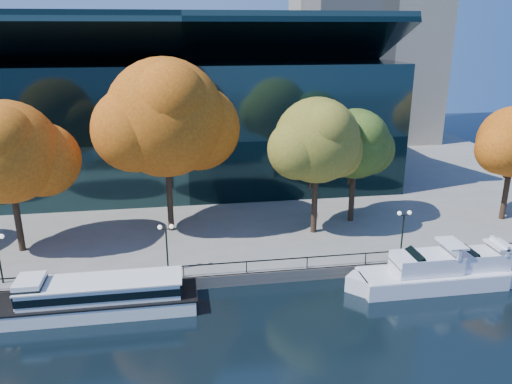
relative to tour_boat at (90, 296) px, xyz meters
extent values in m
plane|color=black|center=(11.76, -0.79, -1.28)|extent=(160.00, 160.00, 0.00)
cube|color=slate|center=(11.76, 35.71, -0.78)|extent=(90.00, 67.00, 1.00)
cube|color=#47443F|center=(11.76, 2.26, -0.78)|extent=(90.00, 0.25, 1.00)
cube|color=black|center=(11.76, 2.46, 0.67)|extent=(88.20, 0.08, 0.08)
cube|color=black|center=(11.76, 2.46, 0.17)|extent=(0.07, 0.07, 0.90)
cube|color=black|center=(7.76, 31.21, 6.72)|extent=(50.00, 24.00, 16.00)
cube|color=black|center=(7.76, 27.21, 16.22)|extent=(50.00, 17.14, 7.86)
cube|color=white|center=(0.36, 0.00, -0.72)|extent=(14.34, 3.48, 1.13)
cube|color=black|center=(0.36, 0.00, -0.14)|extent=(14.62, 3.55, 0.12)
cube|color=white|center=(0.88, 0.00, 0.51)|extent=(11.18, 2.86, 1.23)
cube|color=black|center=(0.88, 0.00, 0.56)|extent=(11.33, 2.92, 0.56)
cube|color=white|center=(0.88, 0.00, 1.17)|extent=(11.47, 2.99, 0.10)
cube|color=white|center=(-3.94, 0.00, 0.81)|extent=(1.84, 2.44, 1.84)
cube|color=black|center=(-3.94, 0.00, 1.02)|extent=(1.89, 2.51, 0.72)
cube|color=white|center=(26.25, -0.30, -0.62)|extent=(11.62, 3.32, 1.33)
cube|color=white|center=(20.44, -0.30, -0.62)|extent=(2.54, 2.54, 1.33)
cube|color=white|center=(26.25, -0.30, 0.07)|extent=(11.39, 3.25, 0.09)
cube|color=white|center=(25.67, -0.30, 0.87)|extent=(5.23, 2.49, 1.44)
cube|color=black|center=(24.16, -0.30, 0.98)|extent=(2.29, 2.39, 1.81)
cube|color=white|center=(27.64, -0.30, 1.92)|extent=(0.28, 2.59, 0.89)
cube|color=white|center=(27.64, -0.30, 2.37)|extent=(1.55, 2.59, 0.17)
cube|color=white|center=(30.70, -0.21, -0.64)|extent=(9.64, 3.00, 1.29)
cube|color=white|center=(25.88, -0.21, -0.64)|extent=(2.36, 2.36, 1.29)
cube|color=white|center=(30.70, -0.21, 0.02)|extent=(9.45, 2.94, 0.09)
cube|color=white|center=(30.22, -0.21, 0.80)|extent=(4.34, 2.25, 1.39)
cube|color=black|center=(28.96, -0.21, 0.91)|extent=(1.96, 2.16, 1.62)
cube|color=white|center=(31.86, -0.21, 1.82)|extent=(0.27, 2.34, 0.86)
cube|color=white|center=(31.86, -0.21, 1.93)|extent=(1.50, 2.34, 0.16)
cylinder|color=black|center=(-7.25, 9.80, 3.28)|extent=(0.56, 0.56, 7.12)
cylinder|color=black|center=(-6.75, 10.00, 6.08)|extent=(1.15, 1.73, 3.57)
cylinder|color=black|center=(-7.65, 9.50, 5.82)|extent=(1.06, 1.19, 3.19)
sphere|color=#A03B0C|center=(-7.25, 9.80, 8.62)|extent=(8.64, 8.64, 8.64)
sphere|color=#A03B0C|center=(-4.88, 11.09, 7.54)|extent=(6.48, 6.48, 6.48)
sphere|color=#A03B0C|center=(-6.82, 8.07, 10.13)|extent=(5.18, 5.18, 5.18)
cylinder|color=black|center=(5.77, 12.52, 4.10)|extent=(0.56, 0.56, 8.77)
cylinder|color=black|center=(6.27, 12.72, 7.55)|extent=(1.34, 2.05, 4.37)
cylinder|color=black|center=(5.37, 12.22, 7.24)|extent=(1.22, 1.39, 3.91)
sphere|color=#A03B0C|center=(5.77, 12.52, 10.68)|extent=(10.83, 10.83, 10.83)
sphere|color=#A03B0C|center=(8.74, 14.14, 9.33)|extent=(8.12, 8.12, 8.12)
sphere|color=#A03B0C|center=(3.06, 11.44, 9.87)|extent=(7.58, 7.58, 7.58)
sphere|color=#A03B0C|center=(6.31, 10.35, 12.58)|extent=(6.50, 6.50, 6.50)
cylinder|color=black|center=(19.31, 9.84, 3.31)|extent=(0.56, 0.56, 7.18)
cylinder|color=black|center=(19.81, 10.04, 6.13)|extent=(1.16, 1.74, 3.60)
cylinder|color=black|center=(18.91, 9.54, 5.87)|extent=(1.06, 1.20, 3.22)
sphere|color=brown|center=(19.31, 9.84, 8.70)|extent=(7.84, 7.84, 7.84)
sphere|color=brown|center=(21.47, 11.02, 7.72)|extent=(5.88, 5.88, 5.88)
sphere|color=brown|center=(17.35, 9.06, 8.11)|extent=(5.49, 5.49, 5.49)
sphere|color=brown|center=(19.71, 8.27, 10.07)|extent=(4.70, 4.70, 4.70)
cylinder|color=black|center=(23.84, 12.16, 2.91)|extent=(0.56, 0.56, 6.39)
cylinder|color=black|center=(24.34, 12.36, 5.42)|extent=(1.07, 1.59, 3.21)
cylinder|color=black|center=(23.44, 11.86, 5.20)|extent=(0.98, 1.10, 2.87)
sphere|color=#2E4716|center=(23.84, 12.16, 7.71)|extent=(6.83, 6.83, 6.83)
sphere|color=#2E4716|center=(25.72, 13.19, 6.85)|extent=(5.12, 5.12, 5.12)
sphere|color=#2E4716|center=(22.14, 11.48, 7.19)|extent=(4.78, 4.78, 4.78)
sphere|color=#2E4716|center=(24.19, 10.79, 8.90)|extent=(4.10, 4.10, 4.10)
cylinder|color=black|center=(39.47, 10.25, 2.94)|extent=(0.56, 0.56, 6.46)
cylinder|color=black|center=(39.07, 9.95, 5.25)|extent=(0.99, 1.11, 2.90)
sphere|color=#A03B0C|center=(37.72, 9.55, 7.26)|extent=(4.90, 4.90, 4.90)
cylinder|color=black|center=(-7.04, 3.71, 1.52)|extent=(0.14, 0.14, 3.60)
sphere|color=white|center=(-6.59, 3.71, 3.57)|extent=(0.36, 0.36, 0.36)
cylinder|color=black|center=(5.53, 3.71, 1.52)|extent=(0.14, 0.14, 3.60)
cube|color=black|center=(5.53, 3.71, 3.37)|extent=(0.90, 0.06, 0.06)
sphere|color=white|center=(5.08, 3.71, 3.57)|extent=(0.36, 0.36, 0.36)
sphere|color=white|center=(5.98, 3.71, 3.57)|extent=(0.36, 0.36, 0.36)
cylinder|color=black|center=(25.43, 3.71, 1.52)|extent=(0.14, 0.14, 3.60)
cube|color=black|center=(25.43, 3.71, 3.37)|extent=(0.90, 0.06, 0.06)
sphere|color=white|center=(24.98, 3.71, 3.57)|extent=(0.36, 0.36, 0.36)
sphere|color=white|center=(25.88, 3.71, 3.57)|extent=(0.36, 0.36, 0.36)
camera|label=1|loc=(6.87, -33.28, 18.37)|focal=35.00mm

